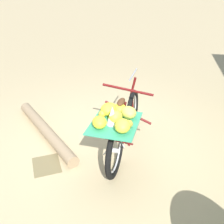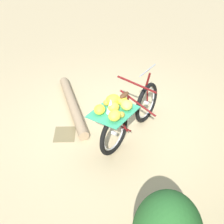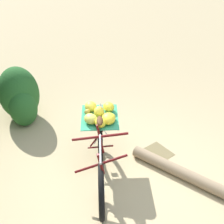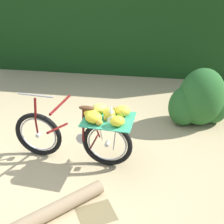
# 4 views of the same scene
# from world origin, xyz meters

# --- Properties ---
(ground_plane) EXTENTS (60.00, 60.00, 0.00)m
(ground_plane) POSITION_xyz_m (0.00, 0.00, 0.00)
(ground_plane) COLOR tan
(bicycle) EXTENTS (1.63, 1.26, 1.03)m
(bicycle) POSITION_xyz_m (0.28, 0.02, 0.53)
(bicycle) COLOR black
(bicycle) RESTS_ON ground_plane
(fallen_log) EXTENTS (1.97, 0.69, 0.17)m
(fallen_log) POSITION_xyz_m (-0.67, -0.93, 0.09)
(fallen_log) COLOR #937A5B
(fallen_log) RESTS_ON ground_plane
(leaf_litter_patch) EXTENTS (0.44, 0.36, 0.01)m
(leaf_litter_patch) POSITION_xyz_m (0.11, -1.02, 0.00)
(leaf_litter_patch) COLOR olive
(leaf_litter_patch) RESTS_ON ground_plane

